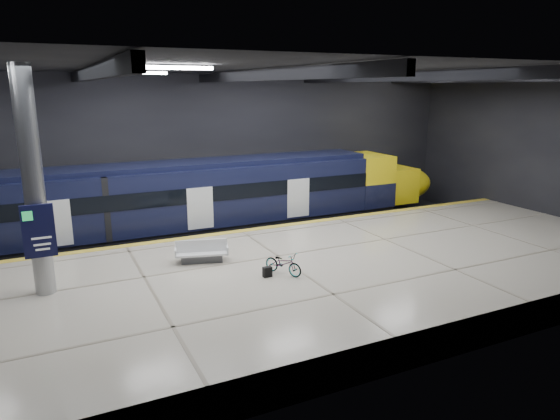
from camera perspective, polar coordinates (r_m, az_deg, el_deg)
ground at (r=20.21m, az=-1.46°, el=-7.37°), size 30.00×30.00×0.00m
room_shell at (r=18.91m, az=-1.57°, el=9.01°), size 30.10×16.10×8.05m
platform at (r=17.92m, az=1.85°, el=-8.34°), size 30.00×11.00×1.10m
safety_strip at (r=22.27m, az=-4.38°, el=-2.38°), size 30.00×0.40×0.01m
rails at (r=25.04m, az=-6.63°, el=-3.04°), size 30.00×1.52×0.16m
train at (r=23.83m, az=-12.86°, el=0.76°), size 29.40×2.84×3.79m
bench at (r=18.49m, az=-8.93°, el=-4.99°), size 2.05×1.27×0.84m
bicycle at (r=17.08m, az=0.39°, el=-6.11°), size 1.15×1.54×0.77m
pannier_bag at (r=16.91m, az=-1.46°, el=-7.08°), size 0.31×0.20×0.35m
info_column at (r=16.43m, az=-26.32°, el=2.40°), size 0.90×0.78×6.90m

